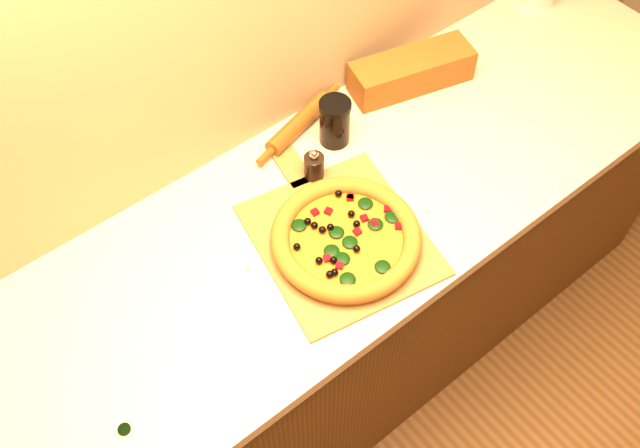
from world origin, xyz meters
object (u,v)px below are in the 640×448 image
(pizza, at_px, (346,238))
(dark_jar, at_px, (335,122))
(pepper_grinder, at_px, (314,167))
(pizza_peel, at_px, (337,234))
(rolling_pin, at_px, (299,123))

(pizza, height_order, dark_jar, dark_jar)
(pizza, relative_size, pepper_grinder, 3.61)
(pizza_peel, relative_size, rolling_pin, 1.77)
(pizza, distance_m, rolling_pin, 0.40)
(pizza, bearing_deg, dark_jar, 55.25)
(pizza_peel, xyz_separation_m, pepper_grinder, (0.07, 0.18, 0.04))
(pepper_grinder, bearing_deg, dark_jar, 28.89)
(pizza_peel, xyz_separation_m, dark_jar, (0.20, 0.25, 0.06))
(rolling_pin, xyz_separation_m, dark_jar, (0.05, -0.09, 0.05))
(pizza, height_order, pepper_grinder, pepper_grinder)
(pepper_grinder, bearing_deg, pizza, -108.97)
(pizza_peel, height_order, pepper_grinder, pepper_grinder)
(pizza_peel, bearing_deg, pizza, -84.13)
(pizza, distance_m, pepper_grinder, 0.23)
(rolling_pin, height_order, dark_jar, dark_jar)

